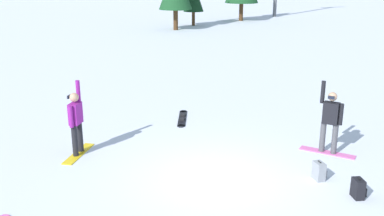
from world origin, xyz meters
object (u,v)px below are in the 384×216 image
at_px(snowboarder_midground, 76,121).
at_px(loose_snowboard_far_spare, 182,118).
at_px(snowboarder_foreground, 330,120).
at_px(backpack_grey, 319,171).
at_px(backpack_black, 358,189).

height_order(snowboarder_midground, loose_snowboard_far_spare, snowboarder_midground).
xyz_separation_m(snowboarder_foreground, snowboarder_midground, (-6.47, 2.01, 0.00)).
distance_m(loose_snowboard_far_spare, backpack_grey, 5.62).
distance_m(snowboarder_midground, loose_snowboard_far_spare, 4.16).
bearing_deg(backpack_black, snowboarder_foreground, 71.00).
height_order(loose_snowboard_far_spare, backpack_grey, backpack_grey).
height_order(snowboarder_foreground, snowboarder_midground, snowboarder_midground).
distance_m(snowboarder_midground, backpack_grey, 6.34).
distance_m(snowboarder_foreground, backpack_grey, 1.88).
bearing_deg(snowboarder_midground, backpack_grey, -31.96).
relative_size(snowboarder_foreground, loose_snowboard_far_spare, 1.14).
relative_size(snowboarder_midground, backpack_grey, 4.22).
xyz_separation_m(snowboarder_foreground, backpack_black, (-0.81, -2.35, -0.73)).
distance_m(snowboarder_foreground, loose_snowboard_far_spare, 5.04).
xyz_separation_m(loose_snowboard_far_spare, backpack_black, (2.12, -6.35, 0.19)).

